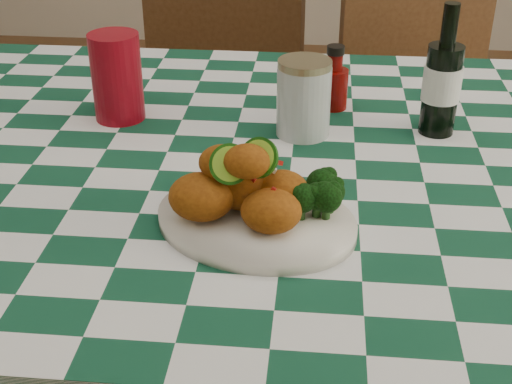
# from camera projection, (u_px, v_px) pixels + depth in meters

# --- Properties ---
(dining_table) EXTENTS (1.66, 1.06, 0.79)m
(dining_table) POSITION_uv_depth(u_px,v_px,m) (287.00, 342.00, 1.35)
(dining_table) COLOR #11442C
(dining_table) RESTS_ON ground
(plate) EXTENTS (0.33, 0.29, 0.02)m
(plate) POSITION_uv_depth(u_px,v_px,m) (256.00, 221.00, 0.97)
(plate) COLOR silver
(plate) RESTS_ON dining_table
(fried_chicken_pile) EXTENTS (0.17, 0.12, 0.11)m
(fried_chicken_pile) POSITION_uv_depth(u_px,v_px,m) (248.00, 181.00, 0.94)
(fried_chicken_pile) COLOR #954B0E
(fried_chicken_pile) RESTS_ON plate
(broccoli_side) EXTENTS (0.08, 0.08, 0.06)m
(broccoli_side) POSITION_uv_depth(u_px,v_px,m) (312.00, 195.00, 0.95)
(broccoli_side) COLOR black
(broccoli_side) RESTS_ON plate
(red_tumbler) EXTENTS (0.10, 0.10, 0.16)m
(red_tumbler) POSITION_uv_depth(u_px,v_px,m) (117.00, 77.00, 1.25)
(red_tumbler) COLOR maroon
(red_tumbler) RESTS_ON dining_table
(ketchup_bottle) EXTENTS (0.06, 0.06, 0.12)m
(ketchup_bottle) POSITION_uv_depth(u_px,v_px,m) (334.00, 77.00, 1.30)
(ketchup_bottle) COLOR #670805
(ketchup_bottle) RESTS_ON dining_table
(mason_jar) EXTENTS (0.09, 0.09, 0.13)m
(mason_jar) POSITION_uv_depth(u_px,v_px,m) (304.00, 98.00, 1.20)
(mason_jar) COLOR #B2BCBA
(mason_jar) RESTS_ON dining_table
(beer_bottle) EXTENTS (0.07, 0.07, 0.22)m
(beer_bottle) POSITION_uv_depth(u_px,v_px,m) (444.00, 70.00, 1.18)
(beer_bottle) COLOR black
(beer_bottle) RESTS_ON dining_table
(wooden_chair_left) EXTENTS (0.57, 0.58, 1.03)m
(wooden_chair_left) POSITION_uv_depth(u_px,v_px,m) (197.00, 121.00, 1.94)
(wooden_chair_left) COLOR #472814
(wooden_chair_left) RESTS_ON ground
(wooden_chair_right) EXTENTS (0.51, 0.53, 0.91)m
(wooden_chair_right) POSITION_uv_depth(u_px,v_px,m) (430.00, 158.00, 1.88)
(wooden_chair_right) COLOR #472814
(wooden_chair_right) RESTS_ON ground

